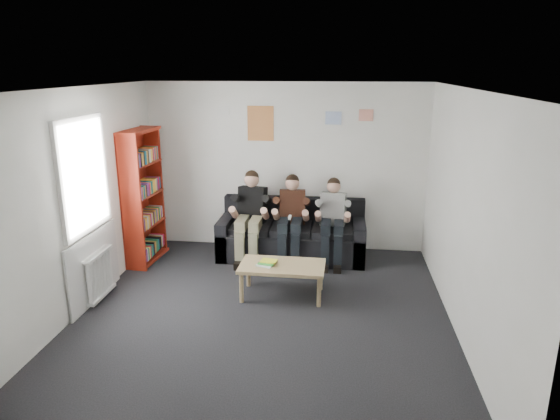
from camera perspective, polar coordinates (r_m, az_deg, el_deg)
name	(u,v)px	position (r m, az deg, el deg)	size (l,w,h in m)	color
room_shell	(262,210)	(5.70, -2.12, 0.02)	(5.00, 5.00, 5.00)	black
sofa	(292,236)	(7.95, 1.40, -3.05)	(2.28, 0.93, 0.88)	black
bookshelf	(144,197)	(7.85, -15.30, 1.49)	(0.31, 0.92, 2.04)	maroon
coffee_table	(282,268)	(6.55, 0.25, -6.70)	(1.10, 0.61, 0.44)	tan
game_cases	(267,263)	(6.53, -1.52, -6.06)	(0.25, 0.21, 0.05)	white
person_left	(250,217)	(7.73, -3.43, -0.77)	(0.42, 0.90, 1.38)	black
person_middle	(291,219)	(7.65, 1.27, -1.05)	(0.40, 0.85, 1.33)	#452117
person_right	(333,221)	(7.62, 6.02, -1.31)	(0.38, 0.81, 1.30)	white
radiator	(100,274)	(6.87, -19.90, -6.94)	(0.10, 0.64, 0.60)	white
window	(89,224)	(6.68, -21.02, -1.51)	(0.05, 1.30, 2.36)	white
poster_large	(261,123)	(8.04, -2.24, 9.85)	(0.42, 0.01, 0.55)	gold
poster_blue	(333,118)	(7.93, 6.12, 10.41)	(0.25, 0.01, 0.20)	#386CC0
poster_pink	(366,115)	(7.94, 9.81, 10.64)	(0.22, 0.01, 0.18)	#E046B0
poster_sign	(223,110)	(8.14, -6.51, 11.25)	(0.20, 0.01, 0.14)	white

